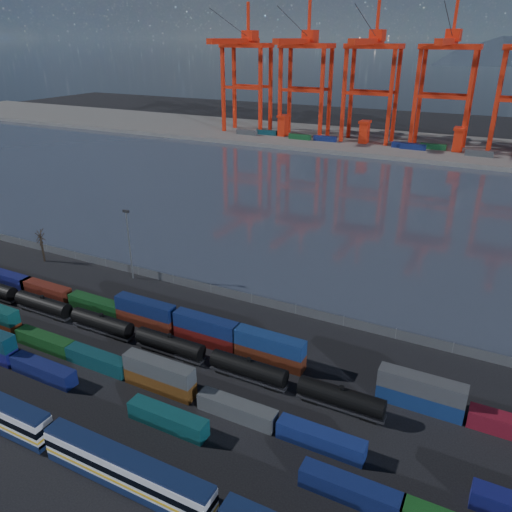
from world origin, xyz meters
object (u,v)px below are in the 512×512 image
at_px(tanker_string, 102,323).
at_px(bare_tree, 42,245).
at_px(gantry_cranes, 409,59).
at_px(passenger_train, 127,472).

height_order(tanker_string, bare_tree, bare_tree).
xyz_separation_m(tanker_string, gantry_cranes, (12.08, 198.22, 40.05)).
distance_m(tanker_string, bare_tree, 41.00).
height_order(passenger_train, bare_tree, bare_tree).
height_order(passenger_train, gantry_cranes, gantry_cranes).
xyz_separation_m(passenger_train, tanker_string, (-27.66, 25.54, -0.51)).
bearing_deg(bare_tree, gantry_cranes, 74.88).
height_order(bare_tree, gantry_cranes, gantry_cranes).
xyz_separation_m(passenger_train, gantry_cranes, (-15.58, 223.76, 39.54)).
bearing_deg(bare_tree, passenger_train, -34.56).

